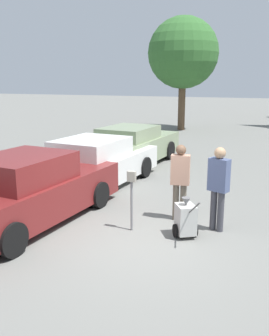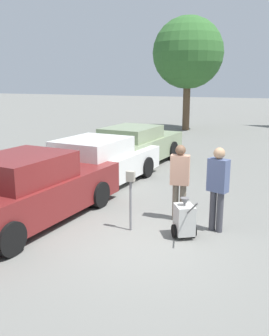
% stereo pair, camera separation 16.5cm
% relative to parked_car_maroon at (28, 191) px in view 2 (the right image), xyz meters
% --- Properties ---
extents(ground_plane, '(120.00, 120.00, 0.00)m').
position_rel_parked_car_maroon_xyz_m(ground_plane, '(2.69, -0.09, -0.72)').
color(ground_plane, slate).
extents(parked_car_maroon, '(2.32, 5.01, 1.57)m').
position_rel_parked_car_maroon_xyz_m(parked_car_maroon, '(0.00, 0.00, 0.00)').
color(parked_car_maroon, maroon).
rests_on(parked_car_maroon, ground_plane).
extents(parked_car_white, '(2.41, 5.15, 1.46)m').
position_rel_parked_car_maroon_xyz_m(parked_car_white, '(-0.00, 3.19, -0.04)').
color(parked_car_white, silver).
rests_on(parked_car_white, ground_plane).
extents(parked_car_sage, '(2.36, 5.32, 1.47)m').
position_rel_parked_car_maroon_xyz_m(parked_car_sage, '(0.00, 6.15, -0.02)').
color(parked_car_sage, gray).
rests_on(parked_car_sage, ground_plane).
extents(parking_meter, '(0.18, 0.09, 1.31)m').
position_rel_parked_car_maroon_xyz_m(parking_meter, '(2.33, 0.39, 0.20)').
color(parking_meter, slate).
rests_on(parking_meter, ground_plane).
extents(person_worker, '(0.45, 0.28, 1.76)m').
position_rel_parked_car_maroon_xyz_m(person_worker, '(3.13, 1.36, 0.29)').
color(person_worker, '#665B4C').
rests_on(person_worker, ground_plane).
extents(person_supervisor, '(0.47, 0.35, 1.81)m').
position_rel_parked_car_maroon_xyz_m(person_supervisor, '(4.03, 1.06, 0.32)').
color(person_supervisor, '#3F3F47').
rests_on(person_supervisor, ground_plane).
extents(equipment_cart, '(0.69, 0.94, 1.00)m').
position_rel_parked_car_maroon_xyz_m(equipment_cart, '(3.49, 0.47, -0.33)').
color(equipment_cart, '#B2B2AD').
rests_on(equipment_cart, ground_plane).
extents(shade_tree, '(4.31, 4.31, 6.86)m').
position_rel_parked_car_maroon_xyz_m(shade_tree, '(-0.76, 16.58, 3.97)').
color(shade_tree, brown).
rests_on(shade_tree, ground_plane).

